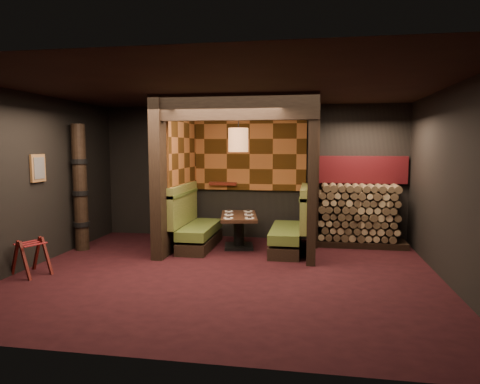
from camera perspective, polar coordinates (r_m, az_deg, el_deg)
name	(u,v)px	position (r m, az deg, el deg)	size (l,w,h in m)	color
floor	(226,275)	(6.79, -1.85, -10.95)	(6.50, 5.50, 0.02)	black
ceiling	(226,87)	(6.55, -1.94, 13.81)	(6.50, 5.50, 0.02)	black
wall_back	(251,172)	(9.23, 1.51, 2.65)	(6.50, 0.02, 2.85)	black
wall_front	(164,209)	(3.87, -10.04, -2.25)	(6.50, 0.02, 2.85)	black
wall_left	(32,180)	(7.84, -25.95, 1.42)	(0.02, 5.50, 2.85)	black
wall_right	(454,186)	(6.69, 26.66, 0.68)	(0.02, 5.50, 2.85)	black
partition_left	(175,175)	(8.46, -8.67, 2.26)	(0.20, 2.20, 2.85)	black
partition_right	(312,176)	(8.08, 9.61, 2.07)	(0.15, 2.10, 2.85)	black
header_beam	(233,107)	(7.22, -1.01, 11.26)	(2.85, 0.18, 0.44)	black
tapa_back_panel	(250,154)	(9.17, 1.31, 5.09)	(2.40, 0.06, 1.55)	#955125
tapa_side_panel	(183,153)	(8.57, -7.58, 5.17)	(0.04, 1.85, 1.45)	#955125
lacquer_shelf	(223,184)	(9.25, -2.28, 1.13)	(0.60, 0.12, 0.07)	#571A11
booth_bench_left	(195,227)	(8.47, -6.05, -4.69)	(0.68, 1.60, 1.14)	black
booth_bench_right	(292,230)	(8.18, 6.89, -5.09)	(0.68, 1.60, 1.14)	black
dining_table	(239,227)	(8.36, -0.16, -4.63)	(0.88, 1.34, 0.66)	black
place_settings	(239,214)	(8.32, -0.16, -2.99)	(0.71, 1.09, 0.03)	white
pendant_lamp	(238,140)	(8.17, -0.22, 6.95)	(0.38, 0.38, 0.97)	#AA6D41
framed_picture	(38,168)	(7.89, -25.33, 2.89)	(0.05, 0.36, 0.46)	#996C3E
luggage_rack	(31,256)	(7.41, -26.10, -7.63)	(0.67, 0.59, 0.61)	#430E0A
totem_column	(80,188)	(8.67, -20.53, 0.45)	(0.31, 0.31, 2.40)	black
firewood_stack	(361,215)	(8.88, 15.89, -3.00)	(1.73, 0.70, 1.22)	black
mosaic_header	(361,170)	(9.11, 15.83, 2.87)	(1.83, 0.10, 0.56)	maroon
bay_front_post	(317,175)	(8.34, 10.23, 2.18)	(0.08, 0.08, 2.85)	black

